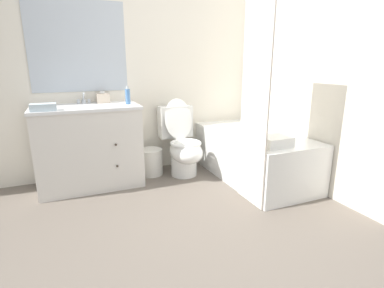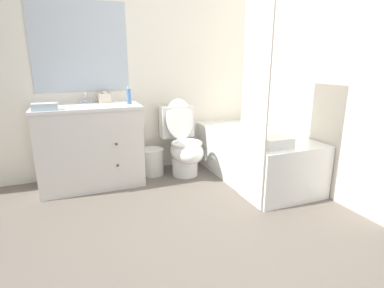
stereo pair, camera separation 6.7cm
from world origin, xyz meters
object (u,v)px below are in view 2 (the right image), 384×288
at_px(bathtub, 254,155).
at_px(toilet, 183,144).
at_px(hand_towel_folded, 45,107).
at_px(bath_towel_folded, 274,142).
at_px(tissue_box, 104,98).
at_px(soap_dispenser, 129,96).
at_px(sink_faucet, 86,100).
at_px(wastebasket, 152,162).
at_px(vanity_cabinet, 91,145).

bearing_deg(bathtub, toilet, 149.37).
distance_m(hand_towel_folded, bath_towel_folded, 2.15).
bearing_deg(tissue_box, soap_dispenser, -43.84).
bearing_deg(hand_towel_folded, soap_dispenser, 10.72).
height_order(sink_faucet, hand_towel_folded, sink_faucet).
bearing_deg(toilet, bath_towel_folded, -60.28).
relative_size(sink_faucet, wastebasket, 0.46).
bearing_deg(bathtub, wastebasket, 153.04).
xyz_separation_m(sink_faucet, hand_towel_folded, (-0.38, -0.40, -0.00)).
bearing_deg(bathtub, tissue_box, 156.65).
bearing_deg(bath_towel_folded, toilet, 119.72).
distance_m(tissue_box, hand_towel_folded, 0.68).
xyz_separation_m(vanity_cabinet, tissue_box, (0.20, 0.18, 0.47)).
xyz_separation_m(wastebasket, tissue_box, (-0.47, 0.12, 0.76)).
bearing_deg(hand_towel_folded, wastebasket, 13.36).
bearing_deg(bathtub, hand_towel_folded, 172.15).
distance_m(toilet, bath_towel_folded, 1.13).
xyz_separation_m(bathtub, wastebasket, (-1.06, 0.54, -0.11)).
relative_size(bathtub, hand_towel_folded, 6.96).
bearing_deg(toilet, sink_faucet, 165.33).
relative_size(toilet, soap_dispenser, 4.71).
xyz_separation_m(vanity_cabinet, hand_towel_folded, (-0.38, -0.19, 0.45)).
relative_size(vanity_cabinet, hand_towel_folded, 4.79).
relative_size(vanity_cabinet, sink_faucet, 7.40).
bearing_deg(toilet, hand_towel_folded, -174.82).
relative_size(sink_faucet, bathtub, 0.09).
xyz_separation_m(sink_faucet, bath_towel_folded, (1.58, -1.23, -0.32)).
xyz_separation_m(sink_faucet, bathtub, (1.73, -0.69, -0.63)).
relative_size(hand_towel_folded, bath_towel_folded, 0.80).
height_order(vanity_cabinet, sink_faucet, sink_faucet).
distance_m(sink_faucet, bath_towel_folded, 2.03).
bearing_deg(vanity_cabinet, soap_dispenser, -5.55).
bearing_deg(vanity_cabinet, bath_towel_folded, -33.17).
relative_size(bathtub, soap_dispenser, 8.18).
distance_m(vanity_cabinet, hand_towel_folded, 0.62).
bearing_deg(hand_towel_folded, bathtub, -7.85).
xyz_separation_m(vanity_cabinet, bath_towel_folded, (1.58, -1.03, 0.14)).
height_order(sink_faucet, soap_dispenser, soap_dispenser).
bearing_deg(sink_faucet, soap_dispenser, -29.78).
bearing_deg(toilet, tissue_box, 163.53).
bearing_deg(sink_faucet, hand_towel_folded, -133.53).
bearing_deg(toilet, wastebasket, 161.08).
xyz_separation_m(bathtub, soap_dispenser, (-1.30, 0.44, 0.68)).
bearing_deg(hand_towel_folded, tissue_box, 33.04).
distance_m(vanity_cabinet, sink_faucet, 0.50).
bearing_deg(tissue_box, hand_towel_folded, -146.96).
relative_size(tissue_box, soap_dispenser, 0.71).
height_order(soap_dispenser, bath_towel_folded, soap_dispenser).
distance_m(sink_faucet, hand_towel_folded, 0.55).
distance_m(vanity_cabinet, tissue_box, 0.54).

